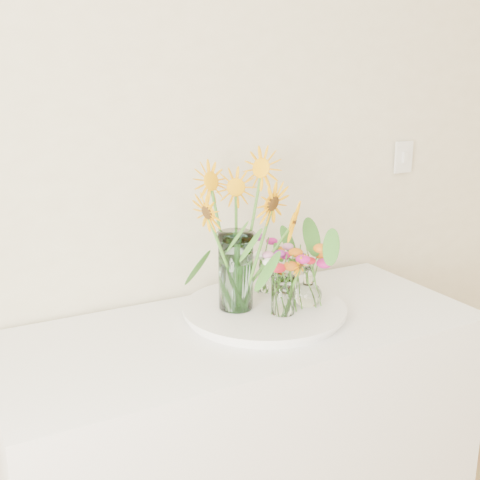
% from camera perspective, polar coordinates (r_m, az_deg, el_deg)
% --- Properties ---
extents(counter, '(1.40, 0.60, 0.90)m').
position_cam_1_polar(counter, '(2.00, 0.45, -19.95)').
color(counter, white).
rests_on(counter, ground_plane).
extents(tray, '(0.47, 0.47, 0.02)m').
position_cam_1_polar(tray, '(1.84, 2.32, -6.76)').
color(tray, white).
rests_on(tray, counter).
extents(mason_jar, '(0.12, 0.12, 0.24)m').
position_cam_1_polar(mason_jar, '(1.78, -0.40, -3.00)').
color(mason_jar, '#A6CFCD').
rests_on(mason_jar, tray).
extents(sunflower_bouquet, '(0.72, 0.72, 0.48)m').
position_cam_1_polar(sunflower_bouquet, '(1.74, -0.41, 0.75)').
color(sunflower_bouquet, '#F7A605').
rests_on(sunflower_bouquet, tray).
extents(small_vase_a, '(0.08, 0.08, 0.12)m').
position_cam_1_polar(small_vase_a, '(1.76, 4.09, -5.30)').
color(small_vase_a, white).
rests_on(small_vase_a, tray).
extents(wildflower_posy_a, '(0.18, 0.18, 0.21)m').
position_cam_1_polar(wildflower_posy_a, '(1.75, 4.12, -3.92)').
color(wildflower_posy_a, orange).
rests_on(wildflower_posy_a, tray).
extents(small_vase_b, '(0.10, 0.10, 0.12)m').
position_cam_1_polar(small_vase_b, '(1.83, 6.46, -4.44)').
color(small_vase_b, white).
rests_on(small_vase_b, tray).
extents(wildflower_posy_b, '(0.20, 0.20, 0.21)m').
position_cam_1_polar(wildflower_posy_b, '(1.82, 6.51, -3.11)').
color(wildflower_posy_b, orange).
rests_on(wildflower_posy_b, tray).
extents(small_vase_c, '(0.06, 0.06, 0.10)m').
position_cam_1_polar(small_vase_c, '(1.94, 2.63, -3.59)').
color(small_vase_c, white).
rests_on(small_vase_c, tray).
extents(wildflower_posy_c, '(0.18, 0.18, 0.19)m').
position_cam_1_polar(wildflower_posy_c, '(1.93, 2.64, -2.33)').
color(wildflower_posy_c, orange).
rests_on(wildflower_posy_c, tray).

